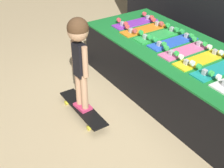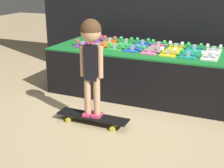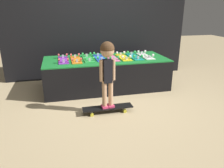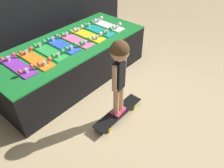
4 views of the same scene
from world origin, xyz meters
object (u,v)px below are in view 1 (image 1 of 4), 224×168
at_px(skateboard_green_on_rack, 159,34).
at_px(skateboard_on_floor, 83,109).
at_px(child, 79,48).
at_px(skateboard_blue_on_rack, 173,41).
at_px(skateboard_pink_on_rack, 185,50).
at_px(skateboard_yellow_on_rack, 201,59).
at_px(skateboard_purple_on_rack, 135,22).
at_px(skateboard_teal_on_rack, 219,68).
at_px(skateboard_orange_on_rack, 144,29).

height_order(skateboard_green_on_rack, skateboard_on_floor, skateboard_green_on_rack).
bearing_deg(child, skateboard_on_floor, 174.06).
xyz_separation_m(skateboard_green_on_rack, skateboard_blue_on_rack, (0.23, 0.01, 0.00)).
bearing_deg(skateboard_pink_on_rack, skateboard_yellow_on_rack, -3.02).
relative_size(skateboard_purple_on_rack, child, 0.61).
bearing_deg(skateboard_blue_on_rack, skateboard_on_floor, -94.96).
distance_m(skateboard_yellow_on_rack, skateboard_teal_on_rack, 0.23).
distance_m(skateboard_pink_on_rack, child, 1.16).
distance_m(skateboard_purple_on_rack, skateboard_yellow_on_rack, 1.18).
distance_m(skateboard_blue_on_rack, skateboard_pink_on_rack, 0.24).
xyz_separation_m(skateboard_pink_on_rack, child, (-0.33, -1.10, 0.18)).
bearing_deg(skateboard_yellow_on_rack, skateboard_purple_on_rack, 178.01).
height_order(skateboard_on_floor, child, child).
height_order(skateboard_green_on_rack, skateboard_yellow_on_rack, same).
height_order(skateboard_blue_on_rack, skateboard_teal_on_rack, same).
relative_size(skateboard_on_floor, child, 0.77).
height_order(skateboard_yellow_on_rack, skateboard_on_floor, skateboard_yellow_on_rack).
bearing_deg(skateboard_blue_on_rack, skateboard_orange_on_rack, -174.43).
relative_size(skateboard_orange_on_rack, skateboard_teal_on_rack, 1.00).
height_order(skateboard_teal_on_rack, skateboard_on_floor, skateboard_teal_on_rack).
height_order(skateboard_green_on_rack, skateboard_pink_on_rack, same).
bearing_deg(skateboard_on_floor, skateboard_green_on_rack, 96.90).
relative_size(skateboard_green_on_rack, skateboard_pink_on_rack, 1.00).
bearing_deg(skateboard_on_floor, skateboard_teal_on_rack, 53.68).
xyz_separation_m(skateboard_teal_on_rack, child, (-0.80, -1.09, 0.18)).
relative_size(skateboard_green_on_rack, skateboard_on_floor, 0.79).
xyz_separation_m(skateboard_blue_on_rack, skateboard_yellow_on_rack, (0.47, -0.05, 0.00)).
distance_m(skateboard_yellow_on_rack, child, 1.24).
bearing_deg(skateboard_blue_on_rack, child, -94.96).
bearing_deg(skateboard_pink_on_rack, skateboard_purple_on_rack, 178.26).
bearing_deg(skateboard_green_on_rack, skateboard_teal_on_rack, -1.91).
height_order(skateboard_yellow_on_rack, child, child).
bearing_deg(skateboard_teal_on_rack, skateboard_purple_on_rack, 178.55).
xyz_separation_m(skateboard_green_on_rack, skateboard_on_floor, (0.14, -1.12, -0.55)).
distance_m(skateboard_orange_on_rack, child, 1.17).
bearing_deg(skateboard_purple_on_rack, skateboard_orange_on_rack, -8.67).
relative_size(skateboard_blue_on_rack, skateboard_pink_on_rack, 1.00).
bearing_deg(skateboard_pink_on_rack, skateboard_on_floor, -106.87).
bearing_deg(child, skateboard_yellow_on_rack, 56.46).
distance_m(skateboard_orange_on_rack, skateboard_yellow_on_rack, 0.94).
xyz_separation_m(skateboard_purple_on_rack, skateboard_green_on_rack, (0.47, -0.00, 0.00)).
xyz_separation_m(skateboard_purple_on_rack, skateboard_pink_on_rack, (0.94, -0.03, 0.00)).
relative_size(skateboard_yellow_on_rack, skateboard_teal_on_rack, 1.00).
relative_size(skateboard_teal_on_rack, child, 0.61).
distance_m(skateboard_green_on_rack, skateboard_on_floor, 1.26).
xyz_separation_m(skateboard_purple_on_rack, child, (0.61, -1.13, 0.18)).
relative_size(skateboard_teal_on_rack, skateboard_on_floor, 0.79).
distance_m(skateboard_orange_on_rack, skateboard_pink_on_rack, 0.70).
distance_m(skateboard_yellow_on_rack, skateboard_on_floor, 1.35).
xyz_separation_m(skateboard_blue_on_rack, child, (-0.10, -1.14, 0.18)).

